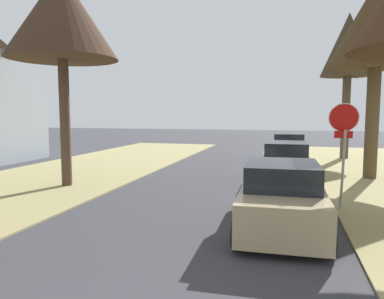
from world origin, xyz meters
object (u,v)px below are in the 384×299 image
object	(u,v)px
street_tree_right_far	(349,47)
stop_sign_far	(344,133)
street_tree_right_mid_b	(377,25)
parked_sedan_tan	(281,197)
parked_sedan_silver	(285,163)
street_tree_left_mid_b	(61,17)
parked_sedan_white	(288,148)

from	to	relation	value
street_tree_right_far	stop_sign_far	bearing A→B (deg)	-98.61
stop_sign_far	street_tree_right_mid_b	size ratio (longest dim) A/B	0.37
parked_sedan_tan	parked_sedan_silver	xyz separation A→B (m)	(0.07, 6.19, 0.00)
street_tree_right_mid_b	parked_sedan_tan	xyz separation A→B (m)	(-3.45, -7.41, -5.48)
parked_sedan_silver	stop_sign_far	bearing A→B (deg)	-69.63
parked_sedan_tan	street_tree_right_far	bearing A→B (deg)	76.37
street_tree_right_mid_b	street_tree_right_far	xyz separation A→B (m)	(0.01, 6.86, 0.37)
street_tree_left_mid_b	parked_sedan_silver	distance (m)	10.08
parked_sedan_tan	parked_sedan_silver	size ratio (longest dim) A/B	1.00
parked_sedan_tan	parked_sedan_white	distance (m)	12.75
stop_sign_far	parked_sedan_white	world-z (taller)	stop_sign_far
street_tree_right_far	parked_sedan_tan	bearing A→B (deg)	-103.63
street_tree_right_far	parked_sedan_white	world-z (taller)	street_tree_right_far
stop_sign_far	street_tree_right_far	bearing A→B (deg)	81.39
stop_sign_far	street_tree_left_mid_b	bearing A→B (deg)	174.71
street_tree_right_mid_b	parked_sedan_tan	bearing A→B (deg)	-114.99
stop_sign_far	street_tree_right_far	world-z (taller)	street_tree_right_far
street_tree_left_mid_b	parked_sedan_white	world-z (taller)	street_tree_left_mid_b
parked_sedan_tan	parked_sedan_silver	distance (m)	6.19
street_tree_right_far	street_tree_left_mid_b	xyz separation A→B (m)	(-11.24, -11.36, -0.43)
street_tree_left_mid_b	stop_sign_far	bearing A→B (deg)	-5.29
street_tree_right_far	parked_sedan_tan	size ratio (longest dim) A/B	1.91
street_tree_right_far	parked_sedan_silver	bearing A→B (deg)	-112.78
street_tree_right_mid_b	street_tree_left_mid_b	xyz separation A→B (m)	(-11.23, -4.51, -0.07)
street_tree_right_mid_b	street_tree_right_far	world-z (taller)	street_tree_right_far
parked_sedan_tan	parked_sedan_silver	bearing A→B (deg)	89.39
parked_sedan_tan	parked_sedan_silver	world-z (taller)	same
street_tree_right_mid_b	parked_sedan_tan	world-z (taller)	street_tree_right_mid_b
parked_sedan_tan	parked_sedan_white	size ratio (longest dim) A/B	1.00
stop_sign_far	street_tree_right_far	size ratio (longest dim) A/B	0.35
stop_sign_far	street_tree_right_mid_b	distance (m)	6.97
street_tree_right_mid_b	parked_sedan_white	bearing A→B (deg)	121.28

